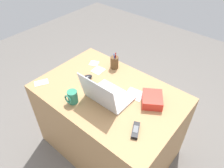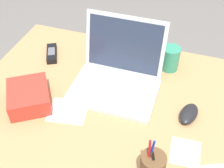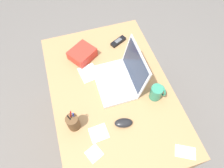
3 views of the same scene
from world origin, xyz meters
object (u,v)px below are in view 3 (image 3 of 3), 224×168
at_px(coffee_mug_white, 157,92).
at_px(pen_holder, 73,122).
at_px(computer_mouse, 124,123).
at_px(cordless_phone, 118,41).
at_px(snack_bag, 82,54).
at_px(laptop, 121,77).

xyz_separation_m(coffee_mug_white, pen_holder, (0.04, -0.55, 0.01)).
distance_m(computer_mouse, cordless_phone, 0.67).
bearing_deg(cordless_phone, pen_holder, -39.34).
xyz_separation_m(coffee_mug_white, snack_bag, (-0.47, -0.38, -0.02)).
xyz_separation_m(computer_mouse, cordless_phone, (-0.65, 0.17, -0.00)).
xyz_separation_m(computer_mouse, snack_bag, (-0.59, -0.12, 0.02)).
height_order(laptop, computer_mouse, laptop).
distance_m(laptop, coffee_mug_white, 0.26).
bearing_deg(pen_holder, laptop, 121.21).
bearing_deg(laptop, cordless_phone, 164.26).
relative_size(laptop, cordless_phone, 2.49).
relative_size(laptop, coffee_mug_white, 3.21).
distance_m(coffee_mug_white, cordless_phone, 0.54).
bearing_deg(computer_mouse, cordless_phone, 177.07).
height_order(laptop, snack_bag, laptop).
bearing_deg(cordless_phone, snack_bag, -78.83).
height_order(laptop, pen_holder, laptop).
distance_m(computer_mouse, snack_bag, 0.60).
bearing_deg(cordless_phone, coffee_mug_white, 9.15).
xyz_separation_m(laptop, coffee_mug_white, (0.18, 0.18, -0.00)).
bearing_deg(cordless_phone, laptop, -15.74).
distance_m(laptop, cordless_phone, 0.36).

